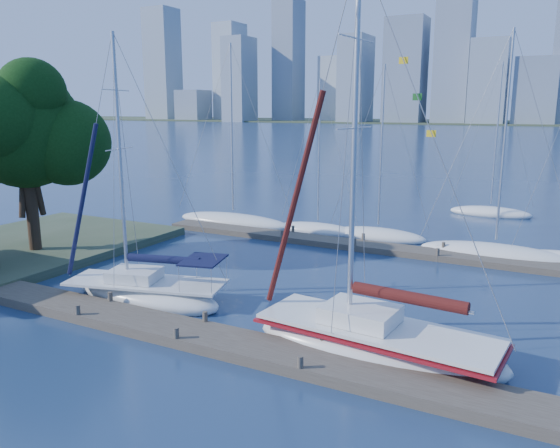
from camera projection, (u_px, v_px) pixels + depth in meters
The scene contains 12 objects.
ground at pixel (192, 339), 20.73m from camera, with size 700.00×700.00×0.00m, color #162A48.
near_dock at pixel (192, 334), 20.69m from camera, with size 26.00×2.00×0.40m, color #433B31.
far_dock at pixel (374, 247), 33.65m from camera, with size 30.00×1.80×0.36m, color #433B31.
far_shore at pixel (545, 124), 298.04m from camera, with size 800.00×100.00×1.50m, color #38472D.
tree at pixel (24, 128), 30.46m from camera, with size 8.67×7.90×11.24m.
sailboat_navy at pixel (146, 279), 24.70m from camera, with size 8.16×4.44×12.28m.
sailboat_maroon at pixel (376, 326), 19.26m from camera, with size 9.37×3.78×14.22m.
bg_boat_0 at pixel (234, 221), 41.04m from camera, with size 9.66×3.33×13.48m.
bg_boat_1 at pixel (318, 229), 38.42m from camera, with size 6.40×2.72×10.81m.
bg_boat_2 at pixel (378, 235), 36.60m from camera, with size 6.77×3.28×11.65m.
bg_boat_3 at pixel (495, 253), 31.86m from camera, with size 8.97×4.80×13.24m.
bg_boat_7 at pixel (490, 212), 44.50m from camera, with size 6.68×3.54×12.44m.
Camera 1 is at (11.94, -15.60, 8.63)m, focal length 35.00 mm.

